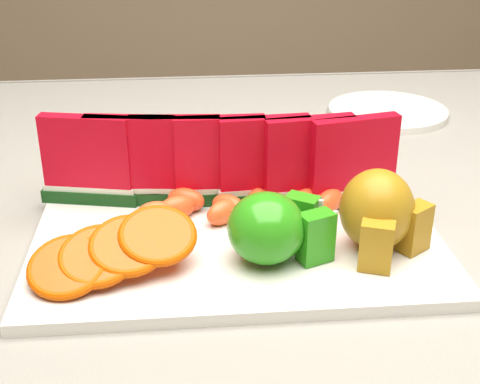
# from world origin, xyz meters

# --- Properties ---
(table) EXTENTS (1.40, 0.90, 0.75)m
(table) POSITION_xyz_m (0.00, 0.00, 0.65)
(table) COLOR #47351D
(table) RESTS_ON ground
(tablecloth) EXTENTS (1.53, 1.03, 0.20)m
(tablecloth) POSITION_xyz_m (0.00, 0.00, 0.72)
(tablecloth) COLOR gray
(tablecloth) RESTS_ON table
(platter) EXTENTS (0.40, 0.30, 0.01)m
(platter) POSITION_xyz_m (-0.02, -0.07, 0.76)
(platter) COLOR silver
(platter) RESTS_ON tablecloth
(apple_cluster) EXTENTS (0.10, 0.08, 0.07)m
(apple_cluster) POSITION_xyz_m (0.00, -0.14, 0.80)
(apple_cluster) COLOR #1E8609
(apple_cluster) RESTS_ON platter
(pear_cluster) EXTENTS (0.09, 0.09, 0.08)m
(pear_cluster) POSITION_xyz_m (0.11, -0.13, 0.81)
(pear_cluster) COLOR olive
(pear_cluster) RESTS_ON platter
(side_plate) EXTENTS (0.19, 0.19, 0.01)m
(side_plate) POSITION_xyz_m (0.24, 0.28, 0.76)
(side_plate) COLOR silver
(side_plate) RESTS_ON tablecloth
(fork) EXTENTS (0.09, 0.19, 0.00)m
(fork) POSITION_xyz_m (-0.20, 0.21, 0.76)
(fork) COLOR silver
(fork) RESTS_ON tablecloth
(watermelon_row) EXTENTS (0.39, 0.07, 0.10)m
(watermelon_row) POSITION_xyz_m (-0.04, -0.02, 0.82)
(watermelon_row) COLOR #0A3914
(watermelon_row) RESTS_ON platter
(orange_fan_front) EXTENTS (0.16, 0.11, 0.05)m
(orange_fan_front) POSITION_xyz_m (-0.14, -0.15, 0.79)
(orange_fan_front) COLOR #D74213
(orange_fan_front) RESTS_ON platter
(orange_fan_back) EXTENTS (0.28, 0.10, 0.04)m
(orange_fan_back) POSITION_xyz_m (-0.03, 0.06, 0.79)
(orange_fan_back) COLOR #D74213
(orange_fan_back) RESTS_ON platter
(tangerine_segments) EXTENTS (0.23, 0.08, 0.03)m
(tangerine_segments) POSITION_xyz_m (-0.02, -0.05, 0.78)
(tangerine_segments) COLOR #F34100
(tangerine_segments) RESTS_ON platter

